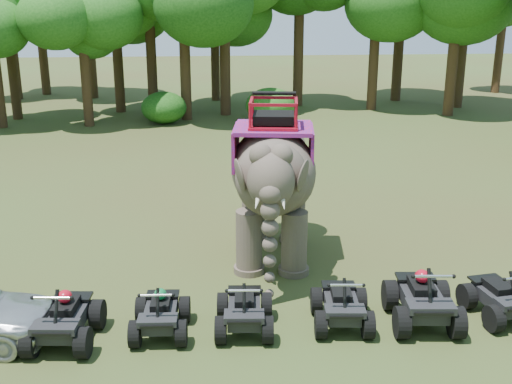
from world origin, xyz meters
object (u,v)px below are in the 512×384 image
Objects in this scene: elephant at (273,179)px; atv_1 at (160,308)px; atv_5 at (501,291)px; atv_2 at (244,304)px; atv_4 at (423,292)px; atv_3 at (342,299)px; atv_0 at (64,312)px.

atv_1 is (-2.69, -3.77, -1.54)m from elephant.
atv_1 is at bearing 172.19° from atv_5.
elephant reaches higher than atv_2.
atv_2 is 0.85× the size of atv_4.
atv_1 is at bearing -174.34° from atv_3.
atv_3 is (1.04, -3.73, -1.51)m from elephant.
atv_0 is 1.12× the size of atv_1.
atv_3 is at bearing 172.30° from atv_5.
atv_1 is at bearing -175.31° from atv_4.
elephant is 2.91× the size of atv_0.
atv_2 is at bearing 8.07° from atv_0.
atv_4 is at bearing 174.90° from atv_5.
elephant is at bearing 130.72° from atv_4.
elephant reaches higher than atv_4.
atv_3 is 1.01× the size of atv_5.
elephant is 3.17× the size of atv_2.
elephant is 5.98m from atv_5.
atv_1 is 7.16m from atv_5.
atv_0 is 1.08× the size of atv_5.
atv_0 is (-4.55, -3.93, -1.47)m from elephant.
elephant is 3.13× the size of atv_5.
atv_5 is at bearing 8.28° from atv_4.
atv_0 reaches higher than atv_5.
atv_5 is (3.44, 0.05, -0.00)m from atv_3.
atv_2 is 3.72m from atv_4.
atv_4 is 1.74m from atv_5.
atv_1 is 0.82× the size of atv_4.
atv_3 is (2.02, 0.04, 0.01)m from atv_2.
elephant is 3.27× the size of atv_1.
atv_5 is at bearing 3.33° from atv_1.
atv_4 reaches higher than atv_1.
atv_0 is at bearing -173.97° from atv_4.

